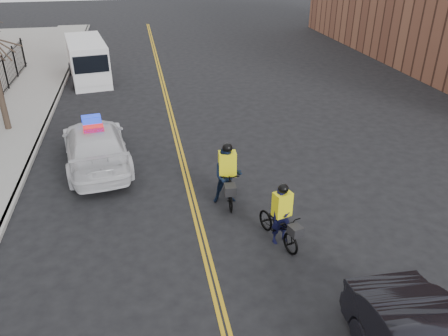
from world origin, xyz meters
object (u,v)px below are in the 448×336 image
Objects in this scene: police_cruiser at (96,145)px; cargo_van at (88,61)px; cyclist_near at (281,222)px; cyclist_far at (227,179)px.

police_cruiser is 0.98× the size of cargo_van.
cyclist_far is at bearing 97.19° from cyclist_near.
cyclist_far is (-1.09, 2.47, 0.18)m from cyclist_near.
police_cruiser is 2.76× the size of cyclist_far.
cyclist_far reaches higher than cyclist_near.
cargo_van reaches higher than cyclist_far.
police_cruiser is at bearing -93.96° from cargo_van.
cyclist_near is 2.71m from cyclist_far.
cyclist_far is at bearing -79.82° from cargo_van.
police_cruiser is at bearing 145.21° from cyclist_far.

